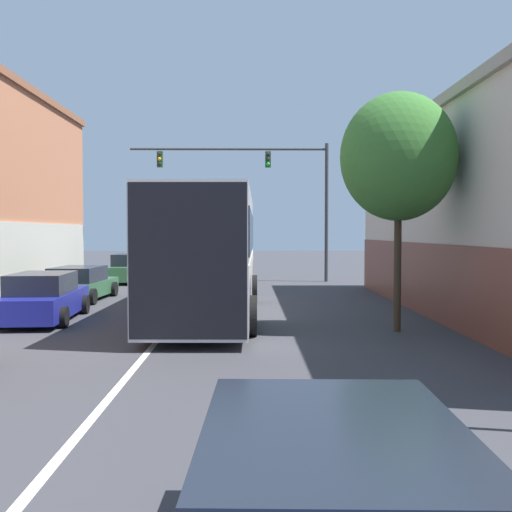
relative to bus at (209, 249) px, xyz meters
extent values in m
cube|color=silver|center=(-0.95, -0.23, -2.03)|extent=(0.14, 45.65, 0.01)
cube|color=brown|center=(6.60, -0.27, -0.94)|extent=(0.24, 19.02, 2.20)
cube|color=#B7B7BC|center=(0.00, 0.02, -0.11)|extent=(2.69, 11.11, 3.42)
cube|color=black|center=(0.00, 0.02, 0.51)|extent=(2.74, 10.89, 1.09)
cube|color=beige|center=(0.00, 0.02, -0.38)|extent=(2.73, 11.00, 0.34)
cube|color=black|center=(-0.08, -5.49, -0.11)|extent=(2.47, 0.10, 3.28)
cylinder|color=black|center=(-1.24, 3.47, -1.54)|extent=(0.32, 1.00, 1.00)
cylinder|color=black|center=(1.34, 3.43, -1.54)|extent=(0.32, 1.00, 1.00)
cylinder|color=black|center=(-1.34, -3.39, -1.54)|extent=(0.32, 1.00, 1.00)
cylinder|color=black|center=(1.24, -3.43, -1.54)|extent=(0.32, 1.00, 1.00)
cube|color=black|center=(1.72, -14.24, -0.98)|extent=(1.71, 2.36, 0.54)
cylinder|color=black|center=(0.82, -13.11, -1.72)|extent=(0.24, 0.65, 0.64)
cylinder|color=black|center=(2.67, -13.16, -1.72)|extent=(0.24, 0.65, 0.64)
cube|color=#285633|center=(-5.10, 4.37, -1.60)|extent=(1.88, 4.60, 0.55)
cube|color=black|center=(-5.11, 4.15, -1.05)|extent=(1.66, 2.42, 0.55)
cylinder|color=black|center=(-5.92, 5.82, -1.75)|extent=(0.24, 0.58, 0.57)
cylinder|color=black|center=(-4.16, 5.74, -1.75)|extent=(0.24, 0.58, 0.57)
cylinder|color=black|center=(-6.04, 3.01, -1.75)|extent=(0.24, 0.58, 0.57)
cylinder|color=black|center=(-4.28, 2.93, -1.75)|extent=(0.24, 0.58, 0.57)
cube|color=#285633|center=(-4.73, 12.38, -1.53)|extent=(1.99, 4.61, 0.70)
cube|color=black|center=(-4.72, 12.15, -0.89)|extent=(1.75, 2.43, 0.59)
cylinder|color=black|center=(-5.72, 13.73, -1.75)|extent=(0.25, 0.59, 0.58)
cylinder|color=black|center=(-3.88, 13.82, -1.75)|extent=(0.25, 0.59, 0.58)
cylinder|color=black|center=(-5.58, 10.93, -1.75)|extent=(0.25, 0.59, 0.58)
cylinder|color=black|center=(-3.74, 11.02, -1.75)|extent=(0.25, 0.59, 0.58)
cube|color=navy|center=(-4.67, -0.80, -1.55)|extent=(1.92, 4.55, 0.66)
cube|color=black|center=(-4.66, -1.03, -0.94)|extent=(1.65, 2.41, 0.57)
cylinder|color=black|center=(-5.61, 0.52, -1.75)|extent=(0.26, 0.59, 0.57)
cylinder|color=black|center=(-3.92, 0.63, -1.75)|extent=(0.26, 0.59, 0.57)
cylinder|color=black|center=(-3.73, -2.12, -1.75)|extent=(0.26, 0.59, 0.57)
cylinder|color=#333338|center=(5.17, 12.60, 1.48)|extent=(0.18, 0.18, 7.05)
cylinder|color=#333338|center=(0.18, 12.60, 4.71)|extent=(9.98, 0.12, 0.12)
cube|color=#234723|center=(2.18, 12.60, 4.19)|extent=(0.28, 0.24, 0.80)
sphere|color=black|center=(2.18, 12.45, 4.44)|extent=(0.18, 0.18, 0.18)
sphere|color=black|center=(2.18, 12.45, 4.19)|extent=(0.18, 0.18, 0.18)
sphere|color=green|center=(2.18, 12.45, 3.94)|extent=(0.18, 0.18, 0.18)
cube|color=#234723|center=(-3.31, 12.60, 4.19)|extent=(0.28, 0.24, 0.80)
sphere|color=black|center=(-3.31, 12.45, 4.44)|extent=(0.18, 0.18, 0.18)
sphere|color=orange|center=(-3.31, 12.45, 4.19)|extent=(0.18, 0.18, 0.18)
sphere|color=black|center=(-3.31, 12.45, 3.94)|extent=(0.18, 0.18, 0.18)
cylinder|color=#3D2D1E|center=(4.98, -2.77, -0.44)|extent=(0.19, 0.19, 3.19)
ellipsoid|color=#38702D|center=(4.98, -2.77, 2.41)|extent=(2.95, 2.66, 3.25)
camera|label=1|loc=(1.18, -17.94, 0.50)|focal=42.00mm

